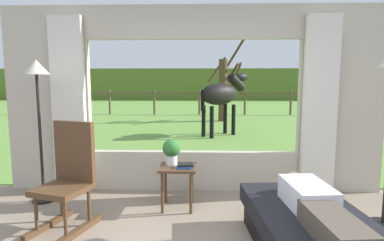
% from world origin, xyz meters
% --- Properties ---
extents(back_wall_with_window, '(5.20, 0.12, 2.55)m').
position_xyz_m(back_wall_with_window, '(0.00, 2.26, 1.25)').
color(back_wall_with_window, '#BCB29E').
rests_on(back_wall_with_window, ground_plane).
extents(curtain_panel_left, '(0.44, 0.10, 2.40)m').
position_xyz_m(curtain_panel_left, '(-1.69, 2.12, 1.20)').
color(curtain_panel_left, silver).
rests_on(curtain_panel_left, ground_plane).
extents(curtain_panel_right, '(0.44, 0.10, 2.40)m').
position_xyz_m(curtain_panel_right, '(1.69, 2.12, 1.20)').
color(curtain_panel_right, silver).
rests_on(curtain_panel_right, ground_plane).
extents(outdoor_pasture_lawn, '(36.00, 21.68, 0.02)m').
position_xyz_m(outdoor_pasture_lawn, '(0.00, 13.16, 0.01)').
color(outdoor_pasture_lawn, olive).
rests_on(outdoor_pasture_lawn, ground_plane).
extents(distant_hill_ridge, '(36.00, 2.00, 2.40)m').
position_xyz_m(distant_hill_ridge, '(0.00, 23.00, 1.20)').
color(distant_hill_ridge, '#566E2A').
rests_on(distant_hill_ridge, ground_plane).
extents(recliner_sofa, '(1.04, 1.77, 0.42)m').
position_xyz_m(recliner_sofa, '(1.07, 0.46, 0.22)').
color(recliner_sofa, black).
rests_on(recliner_sofa, ground_plane).
extents(reclining_person, '(0.39, 1.44, 0.22)m').
position_xyz_m(reclining_person, '(1.07, 0.41, 0.52)').
color(reclining_person, silver).
rests_on(reclining_person, recliner_sofa).
extents(rocking_chair, '(0.64, 0.79, 1.12)m').
position_xyz_m(rocking_chair, '(-1.28, 1.05, 0.55)').
color(rocking_chair, '#4C331E').
rests_on(rocking_chair, ground_plane).
extents(side_table, '(0.44, 0.44, 0.52)m').
position_xyz_m(side_table, '(-0.17, 1.58, 0.43)').
color(side_table, '#4C331E').
rests_on(side_table, ground_plane).
extents(potted_plant, '(0.22, 0.22, 0.32)m').
position_xyz_m(potted_plant, '(-0.25, 1.64, 0.70)').
color(potted_plant, silver).
rests_on(potted_plant, side_table).
extents(book_stack, '(0.21, 0.17, 0.05)m').
position_xyz_m(book_stack, '(-0.07, 1.52, 0.54)').
color(book_stack, '#23478C').
rests_on(book_stack, side_table).
extents(floor_lamp_left, '(0.32, 0.32, 1.80)m').
position_xyz_m(floor_lamp_left, '(-1.92, 1.75, 1.46)').
color(floor_lamp_left, black).
rests_on(floor_lamp_left, ground_plane).
extents(horse, '(1.58, 1.47, 1.73)m').
position_xyz_m(horse, '(0.64, 6.65, 1.16)').
color(horse, black).
rests_on(horse, outdoor_pasture_lawn).
extents(pasture_tree, '(1.36, 1.31, 3.04)m').
position_xyz_m(pasture_tree, '(0.93, 9.84, 1.29)').
color(pasture_tree, '#4C3823').
rests_on(pasture_tree, outdoor_pasture_lawn).
extents(pasture_fence_line, '(16.10, 0.10, 1.10)m').
position_xyz_m(pasture_fence_line, '(0.00, 11.96, 0.74)').
color(pasture_fence_line, brown).
rests_on(pasture_fence_line, outdoor_pasture_lawn).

